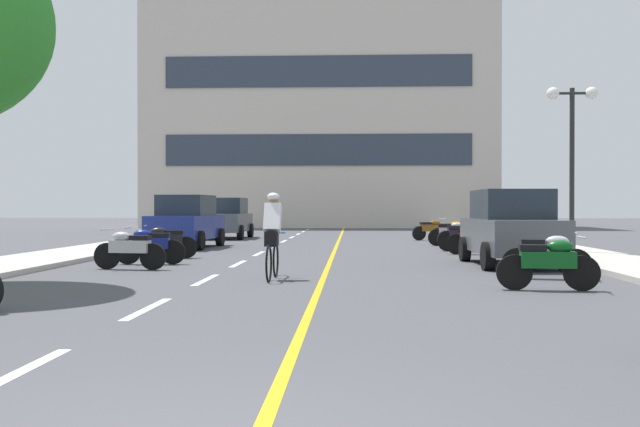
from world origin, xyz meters
name	(u,v)px	position (x,y,z in m)	size (l,w,h in m)	color
ground_plane	(328,248)	(0.00, 21.00, 0.00)	(140.00, 140.00, 0.00)	#47474C
curb_left	(145,242)	(-7.20, 24.00, 0.06)	(2.40, 72.00, 0.12)	#B7B2A8
curb_right	(521,243)	(7.20, 24.00, 0.06)	(2.40, 72.00, 0.12)	#B7B2A8
lane_dash_0	(13,375)	(-2.00, 2.00, 0.00)	(0.14, 2.20, 0.01)	silver
lane_dash_1	(148,309)	(-2.00, 6.00, 0.00)	(0.14, 2.20, 0.01)	silver
lane_dash_2	(206,280)	(-2.00, 10.00, 0.00)	(0.14, 2.20, 0.01)	silver
lane_dash_3	(238,264)	(-2.00, 14.00, 0.00)	(0.14, 2.20, 0.01)	silver
lane_dash_4	(259,254)	(-2.00, 18.00, 0.00)	(0.14, 2.20, 0.01)	silver
lane_dash_5	(273,246)	(-2.00, 22.00, 0.00)	(0.14, 2.20, 0.01)	silver
lane_dash_6	(284,241)	(-2.00, 26.00, 0.00)	(0.14, 2.20, 0.01)	silver
lane_dash_7	(292,237)	(-2.00, 30.00, 0.00)	(0.14, 2.20, 0.01)	silver
lane_dash_8	(298,234)	(-2.00, 34.00, 0.00)	(0.14, 2.20, 0.01)	silver
lane_dash_9	(303,232)	(-2.00, 38.00, 0.00)	(0.14, 2.20, 0.01)	silver
lane_dash_10	(308,229)	(-2.00, 42.00, 0.00)	(0.14, 2.20, 0.01)	silver
lane_dash_11	(311,228)	(-2.00, 46.00, 0.00)	(0.14, 2.20, 0.01)	silver
centre_line_yellow	(337,244)	(0.25, 24.00, 0.00)	(0.12, 66.00, 0.01)	gold
office_building	(321,107)	(-1.51, 49.85, 8.76)	(24.46, 9.83, 17.52)	beige
street_lamp_mid	(572,130)	(7.16, 17.46, 3.63)	(1.46, 0.36, 4.76)	black
parked_car_near	(511,228)	(4.62, 13.74, 0.92)	(2.01, 4.24, 1.82)	black
parked_car_mid	(186,221)	(-4.90, 21.02, 0.92)	(2.11, 4.29, 1.82)	black
parked_car_far	(227,218)	(-4.81, 28.57, 0.92)	(1.97, 4.23, 1.82)	black
motorcycle_2	(549,262)	(4.12, 8.48, 0.47)	(1.70, 0.60, 0.92)	black
motorcycle_3	(547,255)	(4.62, 10.46, 0.47)	(1.68, 0.66, 0.92)	black
motorcycle_4	(129,249)	(-4.18, 12.23, 0.47)	(1.70, 0.60, 0.92)	black
motorcycle_5	(150,245)	(-4.13, 13.73, 0.47)	(1.70, 0.60, 0.92)	black
motorcycle_6	(166,241)	(-4.29, 15.81, 0.47)	(1.69, 0.62, 0.92)	black
motorcycle_7	(475,239)	(4.47, 17.84, 0.47)	(1.70, 0.60, 0.92)	black
motorcycle_8	(465,237)	(4.37, 19.24, 0.47)	(1.63, 0.80, 0.92)	black
motorcycle_9	(461,234)	(4.56, 21.26, 0.47)	(1.68, 0.64, 0.92)	black
motorcycle_10	(452,233)	(4.43, 22.70, 0.47)	(1.70, 0.60, 0.92)	black
motorcycle_11	(452,231)	(4.65, 24.45, 0.47)	(1.69, 0.62, 0.92)	black
motorcycle_12	(431,229)	(4.17, 27.26, 0.47)	(1.63, 0.81, 0.92)	black
cyclist_rider	(272,234)	(-0.74, 10.24, 0.89)	(0.42, 1.77, 1.71)	black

